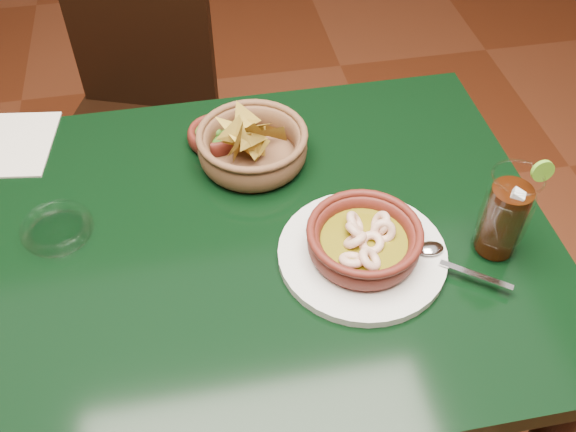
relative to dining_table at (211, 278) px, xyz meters
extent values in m
cube|color=black|center=(0.00, 0.00, 0.08)|extent=(1.20, 0.80, 0.04)
cylinder|color=black|center=(0.54, 0.34, -0.30)|extent=(0.06, 0.06, 0.71)
cube|color=black|center=(-0.16, 0.64, -0.21)|extent=(0.52, 0.52, 0.04)
cylinder|color=black|center=(-0.39, 0.54, -0.43)|extent=(0.03, 0.03, 0.44)
cylinder|color=black|center=(-0.06, 0.42, -0.43)|extent=(0.03, 0.03, 0.44)
cylinder|color=black|center=(-0.27, 0.86, -0.43)|extent=(0.03, 0.03, 0.44)
cylinder|color=black|center=(0.06, 0.74, -0.43)|extent=(0.03, 0.03, 0.44)
cube|color=black|center=(-0.10, 0.81, 0.02)|extent=(0.38, 0.16, 0.43)
cylinder|color=silver|center=(0.25, -0.08, 0.11)|extent=(0.28, 0.28, 0.02)
cylinder|color=#4D1711|center=(0.25, -0.08, 0.12)|extent=(0.17, 0.17, 0.01)
torus|color=#4D1711|center=(0.25, -0.08, 0.14)|extent=(0.21, 0.21, 0.04)
torus|color=#4D1711|center=(0.25, -0.08, 0.16)|extent=(0.19, 0.19, 0.01)
cylinder|color=#645A0D|center=(0.25, -0.08, 0.14)|extent=(0.14, 0.14, 0.01)
torus|color=beige|center=(0.29, -0.08, 0.15)|extent=(0.05, 0.04, 0.05)
torus|color=beige|center=(0.29, -0.06, 0.15)|extent=(0.04, 0.05, 0.05)
torus|color=beige|center=(0.25, -0.05, 0.15)|extent=(0.05, 0.06, 0.05)
torus|color=beige|center=(0.24, -0.07, 0.15)|extent=(0.05, 0.06, 0.05)
torus|color=beige|center=(0.24, -0.08, 0.15)|extent=(0.05, 0.05, 0.05)
torus|color=beige|center=(0.22, -0.12, 0.15)|extent=(0.06, 0.06, 0.04)
torus|color=beige|center=(0.25, -0.13, 0.15)|extent=(0.04, 0.05, 0.04)
torus|color=beige|center=(0.26, -0.09, 0.15)|extent=(0.06, 0.06, 0.03)
cube|color=silver|center=(0.42, -0.16, 0.12)|extent=(0.10, 0.08, 0.00)
ellipsoid|color=silver|center=(0.36, -0.10, 0.12)|extent=(0.05, 0.03, 0.01)
cylinder|color=brown|center=(0.11, 0.19, 0.10)|extent=(0.18, 0.18, 0.01)
torus|color=brown|center=(0.11, 0.19, 0.13)|extent=(0.24, 0.24, 0.06)
torus|color=brown|center=(0.11, 0.19, 0.16)|extent=(0.21, 0.21, 0.01)
cone|color=#B5922F|center=(0.11, 0.25, 0.14)|extent=(0.10, 0.09, 0.06)
cone|color=#B5922F|center=(0.08, 0.20, 0.14)|extent=(0.08, 0.07, 0.09)
cone|color=#B5922F|center=(0.08, 0.18, 0.15)|extent=(0.06, 0.09, 0.11)
cone|color=#B5922F|center=(0.15, 0.16, 0.19)|extent=(0.10, 0.05, 0.09)
cone|color=#B5922F|center=(0.10, 0.19, 0.15)|extent=(0.11, 0.05, 0.10)
cone|color=#B5922F|center=(0.12, 0.19, 0.18)|extent=(0.11, 0.08, 0.08)
cone|color=#B5922F|center=(0.09, 0.19, 0.15)|extent=(0.11, 0.04, 0.10)
cone|color=#B5922F|center=(0.14, 0.23, 0.14)|extent=(0.09, 0.05, 0.08)
cone|color=#B5922F|center=(0.10, 0.21, 0.13)|extent=(0.09, 0.09, 0.07)
cone|color=#B5922F|center=(0.12, 0.18, 0.15)|extent=(0.10, 0.05, 0.11)
cone|color=#B5922F|center=(0.08, 0.20, 0.18)|extent=(0.09, 0.10, 0.05)
cone|color=#B5922F|center=(0.11, 0.18, 0.17)|extent=(0.09, 0.09, 0.07)
cone|color=#B5922F|center=(0.08, 0.16, 0.18)|extent=(0.06, 0.09, 0.10)
cone|color=#B5922F|center=(0.11, 0.18, 0.18)|extent=(0.09, 0.04, 0.08)
cone|color=#B5922F|center=(0.11, 0.19, 0.13)|extent=(0.08, 0.11, 0.07)
cone|color=#B5922F|center=(0.10, 0.25, 0.16)|extent=(0.09, 0.07, 0.07)
cone|color=#B5922F|center=(0.12, 0.19, 0.13)|extent=(0.05, 0.11, 0.10)
cone|color=#B5922F|center=(0.08, 0.18, 0.18)|extent=(0.09, 0.03, 0.09)
cylinder|color=#4D1711|center=(0.05, 0.26, 0.10)|extent=(0.09, 0.09, 0.01)
torus|color=#4D1711|center=(0.05, 0.26, 0.12)|extent=(0.13, 0.13, 0.04)
cylinder|color=#204810|center=(0.05, 0.26, 0.13)|extent=(0.07, 0.07, 0.01)
sphere|color=#204810|center=(0.05, 0.25, 0.13)|extent=(0.02, 0.02, 0.02)
sphere|color=#204810|center=(0.03, 0.24, 0.13)|extent=(0.02, 0.02, 0.02)
sphere|color=#204810|center=(0.03, 0.26, 0.13)|extent=(0.02, 0.02, 0.02)
sphere|color=#204810|center=(0.04, 0.26, 0.13)|extent=(0.02, 0.02, 0.02)
sphere|color=#204810|center=(0.04, 0.26, 0.13)|extent=(0.02, 0.02, 0.02)
cylinder|color=white|center=(0.48, -0.10, 0.10)|extent=(0.08, 0.08, 0.01)
torus|color=white|center=(0.48, -0.10, 0.18)|extent=(0.17, 0.17, 0.09)
cylinder|color=black|center=(0.48, -0.10, 0.17)|extent=(0.07, 0.07, 0.13)
cube|color=silver|center=(0.49, -0.10, 0.22)|extent=(0.03, 0.03, 0.03)
cube|color=silver|center=(0.48, -0.11, 0.22)|extent=(0.03, 0.03, 0.03)
cube|color=silver|center=(0.48, -0.11, 0.23)|extent=(0.03, 0.03, 0.03)
cube|color=silver|center=(0.48, -0.09, 0.21)|extent=(0.03, 0.03, 0.03)
torus|color=white|center=(0.48, -0.10, 0.26)|extent=(0.08, 0.08, 0.00)
cylinder|color=#5C9C21|center=(0.52, -0.10, 0.27)|extent=(0.04, 0.01, 0.04)
cylinder|color=white|center=(-0.25, 0.07, 0.10)|extent=(0.11, 0.11, 0.01)
torus|color=white|center=(-0.25, 0.07, 0.12)|extent=(0.13, 0.13, 0.03)
cube|color=beige|center=(-0.35, 0.33, 0.10)|extent=(0.17, 0.21, 0.00)
camera|label=1|loc=(0.01, -0.73, 0.93)|focal=40.00mm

